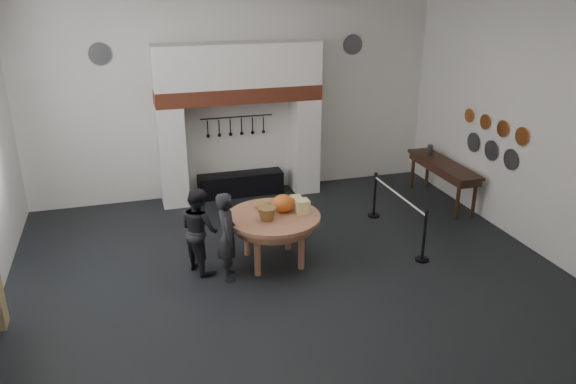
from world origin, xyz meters
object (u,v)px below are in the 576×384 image
object	(u,v)px
visitor_far	(199,230)
side_table	(444,164)
iron_range	(241,184)
barrier_post_far	(375,196)
visitor_near	(228,236)
work_table	(273,217)
barrier_post_near	(424,237)

from	to	relation	value
visitor_far	side_table	xyz separation A→B (m)	(5.47, 1.50, 0.14)
iron_range	side_table	size ratio (longest dim) A/B	0.86
visitor_far	iron_range	bearing A→B (deg)	-48.35
visitor_far	barrier_post_far	size ratio (longest dim) A/B	1.63
iron_range	visitor_near	distance (m)	3.74
iron_range	barrier_post_far	size ratio (longest dim) A/B	2.11
work_table	side_table	size ratio (longest dim) A/B	0.73
work_table	barrier_post_near	world-z (taller)	barrier_post_near
barrier_post_near	work_table	bearing A→B (deg)	163.99
barrier_post_near	barrier_post_far	distance (m)	2.00
work_table	visitor_near	xyz separation A→B (m)	(-0.85, -0.30, -0.09)
work_table	barrier_post_far	distance (m)	2.83
side_table	visitor_far	bearing A→B (deg)	-164.68
side_table	iron_range	bearing A→B (deg)	157.72
work_table	visitor_near	bearing A→B (deg)	-160.28
work_table	visitor_near	distance (m)	0.90
work_table	barrier_post_near	bearing A→B (deg)	-16.01
visitor_far	work_table	bearing A→B (deg)	-119.41
iron_range	barrier_post_near	world-z (taller)	barrier_post_near
visitor_near	barrier_post_far	world-z (taller)	visitor_near
barrier_post_near	visitor_far	bearing A→B (deg)	167.74
work_table	barrier_post_near	distance (m)	2.63
visitor_far	barrier_post_far	bearing A→B (deg)	-97.37
visitor_near	iron_range	bearing A→B (deg)	-8.82
barrier_post_near	side_table	bearing A→B (deg)	53.15
iron_range	visitor_far	distance (m)	3.50
visitor_near	visitor_far	world-z (taller)	visitor_near
side_table	visitor_near	bearing A→B (deg)	-159.48
side_table	barrier_post_far	size ratio (longest dim) A/B	2.44
visitor_far	barrier_post_near	world-z (taller)	visitor_far
iron_range	visitor_far	size ratio (longest dim) A/B	1.30
visitor_near	barrier_post_far	xyz separation A→B (m)	(3.34, 1.59, -0.30)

